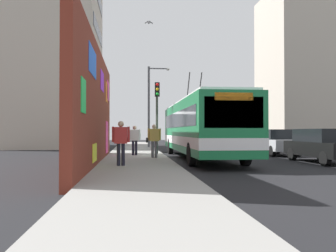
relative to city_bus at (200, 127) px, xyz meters
name	(u,v)px	position (x,y,z in m)	size (l,w,h in m)	color
ground_plane	(165,158)	(0.90, 1.80, -1.72)	(80.00, 80.00, 0.00)	black
sidewalk_slab	(136,157)	(0.90, 3.40, -1.65)	(48.00, 3.20, 0.15)	gray
graffiti_wall	(96,107)	(-3.45, 5.15, 0.75)	(13.28, 0.32, 4.95)	maroon
building_far_left	(52,43)	(14.50, 11.00, 7.95)	(9.66, 8.41, 19.34)	#B2A899
building_far_right	(301,69)	(18.67, -15.20, 6.73)	(8.39, 7.80, 16.90)	#B2A899
city_bus	(200,127)	(0.00, 0.00, 0.00)	(12.54, 2.59, 4.86)	#19723F
parked_car_black	(322,145)	(-2.98, -5.20, -0.89)	(4.56, 1.75, 1.58)	black
parked_car_silver	(275,142)	(2.42, -5.20, -0.89)	(4.32, 1.77, 1.58)	#B7B7BC
pedestrian_midblock	(134,138)	(0.97, 3.49, -0.63)	(0.22, 0.73, 1.63)	#1E1E2D
pedestrian_at_curb	(154,138)	(-0.92, 2.52, -0.60)	(0.22, 0.75, 1.67)	#595960
pedestrian_near_wall	(121,139)	(-4.88, 4.05, -0.56)	(0.23, 0.68, 1.71)	#1E1E2D
traffic_light	(157,106)	(2.23, 2.15, 1.28)	(0.49, 0.28, 4.24)	#2D382D
street_lamp	(151,101)	(10.37, 2.05, 2.27)	(0.44, 1.83, 6.69)	#4C4C51
flying_pigeons	(185,0)	(0.17, 0.77, 6.87)	(7.37, 3.89, 1.77)	#47474C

